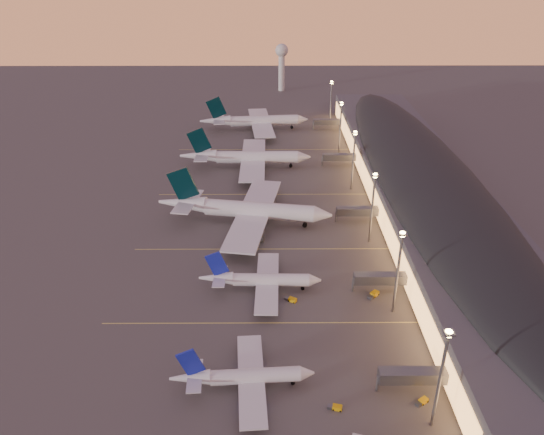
{
  "coord_description": "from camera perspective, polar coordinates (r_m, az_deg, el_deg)",
  "views": [
    {
      "loc": [
        1.07,
        -121.36,
        92.06
      ],
      "look_at": [
        2.0,
        45.0,
        7.0
      ],
      "focal_mm": 35.0,
      "sensor_mm": 36.0,
      "label": 1
    }
  ],
  "objects": [
    {
      "name": "airliner_narrow_north",
      "position": [
        159.4,
        -1.26,
        -6.73
      ],
      "size": [
        36.62,
        32.62,
        13.12
      ],
      "rotation": [
        0.0,
        0.0,
        -0.02
      ],
      "color": "silver",
      "rests_on": "ground"
    },
    {
      "name": "airliner_wide_far",
      "position": [
        302.27,
        -1.87,
        10.33
      ],
      "size": [
        60.93,
        55.78,
        19.49
      ],
      "rotation": [
        0.0,
        0.0,
        0.1
      ],
      "color": "silver",
      "rests_on": "ground"
    },
    {
      "name": "baggage_tug_b",
      "position": [
        131.26,
        15.85,
        -18.51
      ],
      "size": [
        3.36,
        2.89,
        0.96
      ],
      "rotation": [
        0.0,
        0.0,
        0.61
      ],
      "color": "#DDA307",
      "rests_on": "ground"
    },
    {
      "name": "baggage_tug_a",
      "position": [
        126.43,
        6.83,
        -19.61
      ],
      "size": [
        3.44,
        2.02,
        0.96
      ],
      "rotation": [
        0.0,
        0.0,
        -0.24
      ],
      "color": "#DDA307",
      "rests_on": "ground"
    },
    {
      "name": "lane_markings",
      "position": [
        185.77,
        -0.61,
        -2.62
      ],
      "size": [
        90.0,
        180.36,
        0.0
      ],
      "color": "#D8C659",
      "rests_on": "ground"
    },
    {
      "name": "airliner_narrow_south",
      "position": [
        128.6,
        -3.14,
        -16.73
      ],
      "size": [
        33.79,
        30.23,
        12.07
      ],
      "rotation": [
        0.0,
        0.0,
        0.07
      ],
      "color": "silver",
      "rests_on": "ground"
    },
    {
      "name": "airliner_wide_near",
      "position": [
        196.38,
        -3.01,
        0.86
      ],
      "size": [
        65.49,
        60.34,
        20.99
      ],
      "rotation": [
        0.0,
        0.0,
        -0.16
      ],
      "color": "silver",
      "rests_on": "ground"
    },
    {
      "name": "ground",
      "position": [
        152.33,
        -0.67,
        -10.1
      ],
      "size": [
        700.0,
        700.0,
        0.0
      ],
      "primitive_type": "plane",
      "color": "#474442"
    },
    {
      "name": "baggage_tug_c",
      "position": [
        156.33,
        2.07,
        -8.8
      ],
      "size": [
        3.72,
        2.96,
        1.05
      ],
      "rotation": [
        0.0,
        0.0,
        -0.52
      ],
      "color": "#DDA307",
      "rests_on": "ground"
    },
    {
      "name": "airliner_wide_mid",
      "position": [
        247.86,
        -2.84,
        6.48
      ],
      "size": [
        60.52,
        54.85,
        19.44
      ],
      "rotation": [
        0.0,
        0.0,
        -0.0
      ],
      "color": "silver",
      "rests_on": "ground"
    },
    {
      "name": "terminal_building",
      "position": [
        219.54,
        15.81,
        3.72
      ],
      "size": [
        56.35,
        255.0,
        17.46
      ],
      "color": "#47474C",
      "rests_on": "ground"
    },
    {
      "name": "light_masts",
      "position": [
        203.72,
        9.62,
        5.24
      ],
      "size": [
        2.2,
        217.2,
        25.9
      ],
      "color": "slate",
      "rests_on": "ground"
    },
    {
      "name": "radar_tower",
      "position": [
        387.87,
        1.05,
        16.65
      ],
      "size": [
        9.0,
        9.0,
        32.5
      ],
      "color": "silver",
      "rests_on": "ground"
    },
    {
      "name": "baggage_tug_d",
      "position": [
        160.89,
        10.86,
        -8.15
      ],
      "size": [
        3.95,
        4.05,
        1.22
      ],
      "rotation": [
        0.0,
        0.0,
        0.82
      ],
      "color": "#DDA307",
      "rests_on": "ground"
    }
  ]
}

